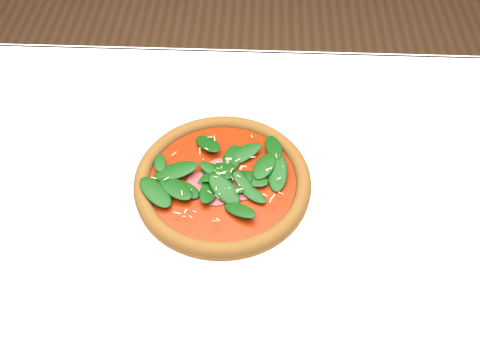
{
  "coord_description": "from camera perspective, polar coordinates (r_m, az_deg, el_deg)",
  "views": [
    {
      "loc": [
        0.05,
        -0.45,
        1.4
      ],
      "look_at": [
        0.03,
        0.06,
        0.77
      ],
      "focal_mm": 40.0,
      "sensor_mm": 36.0,
      "label": 1
    }
  ],
  "objects": [
    {
      "name": "dining_table",
      "position": [
        0.88,
        -2.28,
        -7.9
      ],
      "size": [
        1.21,
        0.81,
        0.75
      ],
      "color": "white",
      "rests_on": "ground"
    },
    {
      "name": "wine_glass",
      "position": [
        0.75,
        -24.06,
        3.46
      ],
      "size": [
        0.09,
        0.09,
        0.21
      ],
      "color": "white",
      "rests_on": "dining_table"
    },
    {
      "name": "plate",
      "position": [
        0.82,
        -1.85,
        -0.73
      ],
      "size": [
        0.31,
        0.31,
        0.01
      ],
      "color": "white",
      "rests_on": "dining_table"
    },
    {
      "name": "pizza",
      "position": [
        0.81,
        -1.88,
        0.05
      ],
      "size": [
        0.35,
        0.35,
        0.03
      ],
      "rotation": [
        0.0,
        0.0,
        0.35
      ],
      "color": "brown",
      "rests_on": "plate"
    }
  ]
}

